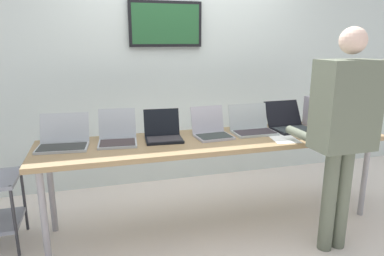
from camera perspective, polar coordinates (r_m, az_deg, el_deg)
name	(u,v)px	position (r m, az deg, el deg)	size (l,w,h in m)	color
ground	(214,224)	(3.29, 3.68, -15.47)	(8.00, 8.00, 0.04)	silver
back_wall	(182,62)	(3.95, -1.65, 10.74)	(8.00, 0.11, 2.73)	silver
workbench	(216,144)	(2.99, 3.91, -2.67)	(2.97, 0.70, 0.80)	#92754E
equipment_box	(331,112)	(3.63, 21.90, 2.47)	(0.42, 0.32, 0.28)	gray
laptop_station_0	(63,140)	(2.90, -20.42, -1.83)	(0.41, 0.37, 0.24)	#A9AFB3
laptop_station_1	(118,135)	(2.90, -12.17, -1.21)	(0.33, 0.36, 0.26)	#A8B0B5
laptop_station_2	(163,133)	(2.94, -4.78, -0.80)	(0.32, 0.31, 0.24)	black
laptop_station_3	(211,130)	(3.02, 3.19, -0.30)	(0.32, 0.33, 0.25)	#B0AEB9
laptop_station_4	(252,126)	(3.20, 9.83, 0.29)	(0.38, 0.31, 0.24)	#ABB4B5
laptop_station_5	(289,123)	(3.39, 15.71, 0.76)	(0.38, 0.39, 0.24)	black
person	(343,121)	(2.77, 23.66, 1.00)	(0.44, 0.59, 1.70)	#59604F
paper_sheet	(284,138)	(3.06, 14.84, -1.68)	(0.25, 0.33, 0.00)	white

